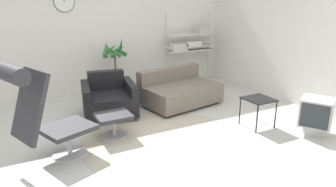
# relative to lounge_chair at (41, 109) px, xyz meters

# --- Properties ---
(ground_plane) EXTENTS (12.00, 12.00, 0.00)m
(ground_plane) POSITION_rel_lounge_chair_xyz_m (1.61, 0.12, -0.71)
(ground_plane) COLOR silver
(wall_back) EXTENTS (12.00, 0.09, 2.80)m
(wall_back) POSITION_rel_lounge_chair_xyz_m (1.61, 2.83, 0.69)
(wall_back) COLOR silver
(wall_back) RESTS_ON ground_plane
(wall_right) EXTENTS (0.06, 12.00, 2.80)m
(wall_right) POSITION_rel_lounge_chair_xyz_m (4.54, 0.12, 0.69)
(wall_right) COLOR silver
(wall_right) RESTS_ON ground_plane
(round_rug) EXTENTS (2.34, 2.34, 0.01)m
(round_rug) POSITION_rel_lounge_chair_xyz_m (1.55, -0.08, -0.71)
(round_rug) COLOR #BCB29E
(round_rug) RESTS_ON ground_plane
(lounge_chair) EXTENTS (1.08, 0.83, 1.28)m
(lounge_chair) POSITION_rel_lounge_chair_xyz_m (0.00, 0.00, 0.00)
(lounge_chair) COLOR #BCBCC1
(lounge_chair) RESTS_ON ground_plane
(ottoman) EXTENTS (0.50, 0.42, 0.35)m
(ottoman) POSITION_rel_lounge_chair_xyz_m (0.97, 0.38, -0.46)
(ottoman) COLOR #BCBCC1
(ottoman) RESTS_ON ground_plane
(armchair_red) EXTENTS (1.01, 1.01, 0.72)m
(armchair_red) POSITION_rel_lounge_chair_xyz_m (1.17, 1.26, -0.44)
(armchair_red) COLOR silver
(armchair_red) RESTS_ON ground_plane
(couch_low) EXTENTS (1.55, 1.15, 0.67)m
(couch_low) POSITION_rel_lounge_chair_xyz_m (2.55, 1.19, -0.47)
(couch_low) COLOR black
(couch_low) RESTS_ON ground_plane
(side_table) EXTENTS (0.43, 0.43, 0.46)m
(side_table) POSITION_rel_lounge_chair_xyz_m (3.11, -0.32, -0.30)
(side_table) COLOR black
(side_table) RESTS_ON ground_plane
(crt_television) EXTENTS (0.58, 0.59, 0.55)m
(crt_television) POSITION_rel_lounge_chair_xyz_m (3.67, -0.95, -0.41)
(crt_television) COLOR #B7B7B7
(crt_television) RESTS_ON ground_plane
(potted_plant) EXTENTS (0.55, 0.55, 1.22)m
(potted_plant) POSITION_rel_lounge_chair_xyz_m (1.67, 2.39, -0.17)
(potted_plant) COLOR #333338
(potted_plant) RESTS_ON ground_plane
(shelf_unit) EXTENTS (1.25, 0.28, 1.67)m
(shelf_unit) POSITION_rel_lounge_chair_xyz_m (3.57, 2.50, 0.26)
(shelf_unit) COLOR #BCBCC1
(shelf_unit) RESTS_ON ground_plane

